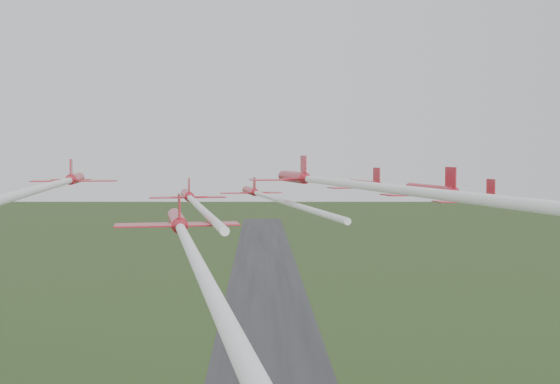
{
  "coord_description": "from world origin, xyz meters",
  "views": [
    {
      "loc": [
        -3.4,
        -74.42,
        64.62
      ],
      "look_at": [
        -0.97,
        5.98,
        60.53
      ],
      "focal_mm": 45.0,
      "sensor_mm": 36.0,
      "label": 1
    }
  ],
  "objects_px": {
    "jet_row3_mid": "(351,184)",
    "jet_lead": "(266,196)",
    "jet_row2_right": "(404,190)",
    "jet_row3_left": "(47,187)",
    "jet_row2_left": "(193,200)",
    "jet_row4_right": "(524,202)",
    "jet_row3_right": "(510,204)",
    "jet_row4_left": "(185,237)"
  },
  "relations": [
    {
      "from": "jet_row3_mid",
      "to": "jet_lead",
      "type": "bearing_deg",
      "value": 90.35
    },
    {
      "from": "jet_row2_right",
      "to": "jet_row3_left",
      "type": "distance_m",
      "value": 41.2
    },
    {
      "from": "jet_row2_left",
      "to": "jet_row3_mid",
      "type": "bearing_deg",
      "value": -63.18
    },
    {
      "from": "jet_row2_right",
      "to": "jet_row4_right",
      "type": "distance_m",
      "value": 31.28
    },
    {
      "from": "jet_row2_left",
      "to": "jet_row4_right",
      "type": "xyz_separation_m",
      "value": [
        25.33,
        -30.28,
        1.73
      ]
    },
    {
      "from": "jet_row3_right",
      "to": "jet_row4_left",
      "type": "bearing_deg",
      "value": -145.84
    },
    {
      "from": "jet_row4_right",
      "to": "jet_row3_mid",
      "type": "bearing_deg",
      "value": 125.79
    },
    {
      "from": "jet_row3_mid",
      "to": "jet_row4_right",
      "type": "relative_size",
      "value": 1.18
    },
    {
      "from": "jet_row3_left",
      "to": "jet_row3_mid",
      "type": "distance_m",
      "value": 23.59
    },
    {
      "from": "jet_row3_right",
      "to": "jet_row4_right",
      "type": "relative_size",
      "value": 0.77
    },
    {
      "from": "jet_row3_right",
      "to": "jet_row2_right",
      "type": "bearing_deg",
      "value": 131.16
    },
    {
      "from": "jet_row2_left",
      "to": "jet_row3_right",
      "type": "distance_m",
      "value": 33.5
    },
    {
      "from": "jet_row3_mid",
      "to": "jet_row4_right",
      "type": "distance_m",
      "value": 14.43
    },
    {
      "from": "jet_row4_left",
      "to": "jet_row4_right",
      "type": "distance_m",
      "value": 22.96
    },
    {
      "from": "jet_row2_right",
      "to": "jet_row4_left",
      "type": "height_order",
      "value": "jet_row2_right"
    },
    {
      "from": "jet_row2_right",
      "to": "jet_row3_left",
      "type": "height_order",
      "value": "jet_row3_left"
    },
    {
      "from": "jet_row3_mid",
      "to": "jet_row3_right",
      "type": "xyz_separation_m",
      "value": [
        17.9,
        13.12,
        -2.54
      ]
    },
    {
      "from": "jet_row2_left",
      "to": "jet_row3_mid",
      "type": "height_order",
      "value": "jet_row3_mid"
    },
    {
      "from": "jet_lead",
      "to": "jet_row3_right",
      "type": "bearing_deg",
      "value": -46.08
    },
    {
      "from": "jet_row2_right",
      "to": "jet_row3_right",
      "type": "distance_m",
      "value": 12.34
    },
    {
      "from": "jet_row2_right",
      "to": "jet_row3_left",
      "type": "xyz_separation_m",
      "value": [
        -31.97,
        -25.95,
        1.5
      ]
    },
    {
      "from": "jet_row2_left",
      "to": "jet_row2_right",
      "type": "distance_m",
      "value": 23.65
    },
    {
      "from": "jet_row4_left",
      "to": "jet_row2_right",
      "type": "bearing_deg",
      "value": 49.24
    },
    {
      "from": "jet_row2_left",
      "to": "jet_row2_right",
      "type": "relative_size",
      "value": 0.91
    },
    {
      "from": "jet_lead",
      "to": "jet_row4_left",
      "type": "distance_m",
      "value": 44.12
    },
    {
      "from": "jet_lead",
      "to": "jet_row3_left",
      "type": "height_order",
      "value": "jet_row3_left"
    },
    {
      "from": "jet_lead",
      "to": "jet_row2_left",
      "type": "bearing_deg",
      "value": -137.27
    },
    {
      "from": "jet_row4_right",
      "to": "jet_row4_left",
      "type": "bearing_deg",
      "value": 175.8
    },
    {
      "from": "jet_row2_right",
      "to": "jet_row2_left",
      "type": "bearing_deg",
      "value": 169.18
    },
    {
      "from": "jet_lead",
      "to": "jet_row3_mid",
      "type": "xyz_separation_m",
      "value": [
        6.57,
        -31.15,
        2.74
      ]
    },
    {
      "from": "jet_row2_right",
      "to": "jet_row4_left",
      "type": "xyz_separation_m",
      "value": [
        -20.98,
        -34.03,
        -1.32
      ]
    },
    {
      "from": "jet_lead",
      "to": "jet_row2_left",
      "type": "distance_m",
      "value": 13.48
    },
    {
      "from": "jet_row2_left",
      "to": "jet_row3_right",
      "type": "bearing_deg",
      "value": -21.71
    },
    {
      "from": "jet_row2_right",
      "to": "jet_row3_mid",
      "type": "bearing_deg",
      "value": -125.5
    },
    {
      "from": "jet_row3_right",
      "to": "jet_row3_mid",
      "type": "bearing_deg",
      "value": -150.17
    },
    {
      "from": "jet_row3_left",
      "to": "jet_row3_mid",
      "type": "bearing_deg",
      "value": 2.68
    },
    {
      "from": "jet_row3_right",
      "to": "jet_row4_left",
      "type": "distance_m",
      "value": 39.57
    },
    {
      "from": "jet_row3_left",
      "to": "jet_row4_left",
      "type": "height_order",
      "value": "jet_row3_left"
    },
    {
      "from": "jet_lead",
      "to": "jet_row3_left",
      "type": "xyz_separation_m",
      "value": [
        -16.58,
        -35.68,
        2.74
      ]
    },
    {
      "from": "jet_row4_left",
      "to": "jet_row2_left",
      "type": "bearing_deg",
      "value": 85.43
    },
    {
      "from": "jet_row2_right",
      "to": "jet_row3_mid",
      "type": "distance_m",
      "value": 23.21
    },
    {
      "from": "jet_row3_left",
      "to": "jet_row4_right",
      "type": "xyz_separation_m",
      "value": [
        33.69,
        -5.28,
        -0.85
      ]
    }
  ]
}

